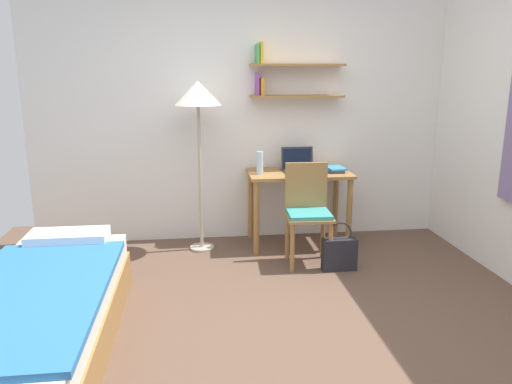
# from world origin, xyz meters

# --- Properties ---
(ground_plane) EXTENTS (5.28, 5.28, 0.00)m
(ground_plane) POSITION_xyz_m (0.00, 0.00, 0.00)
(ground_plane) COLOR brown
(wall_back) EXTENTS (4.40, 0.27, 2.60)m
(wall_back) POSITION_xyz_m (0.01, 2.02, 1.31)
(wall_back) COLOR white
(wall_back) RESTS_ON ground_plane
(bed) EXTENTS (0.85, 2.04, 0.54)m
(bed) POSITION_xyz_m (-1.54, -0.10, 0.24)
(bed) COLOR #9E703D
(bed) RESTS_ON ground_plane
(desk) EXTENTS (1.01, 0.57, 0.75)m
(desk) POSITION_xyz_m (0.45, 1.70, 0.60)
(desk) COLOR #9E703D
(desk) RESTS_ON ground_plane
(desk_chair) EXTENTS (0.42, 0.40, 0.91)m
(desk_chair) POSITION_xyz_m (0.43, 1.19, 0.51)
(desk_chair) COLOR #9E703D
(desk_chair) RESTS_ON ground_plane
(standing_lamp) EXTENTS (0.43, 0.43, 1.63)m
(standing_lamp) POSITION_xyz_m (-0.53, 1.66, 1.45)
(standing_lamp) COLOR #B2A893
(standing_lamp) RESTS_ON ground_plane
(laptop) EXTENTS (0.33, 0.24, 0.23)m
(laptop) POSITION_xyz_m (0.45, 1.78, 0.80)
(laptop) COLOR #2D2D33
(laptop) RESTS_ON desk
(water_bottle) EXTENTS (0.07, 0.07, 0.22)m
(water_bottle) POSITION_xyz_m (0.05, 1.66, 0.86)
(water_bottle) COLOR silver
(water_bottle) RESTS_ON desk
(book_stack) EXTENTS (0.19, 0.25, 0.04)m
(book_stack) POSITION_xyz_m (0.81, 1.68, 0.77)
(book_stack) COLOR #333338
(book_stack) RESTS_ON desk
(handbag) EXTENTS (0.30, 0.11, 0.44)m
(handbag) POSITION_xyz_m (0.67, 0.98, 0.16)
(handbag) COLOR #232328
(handbag) RESTS_ON ground_plane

